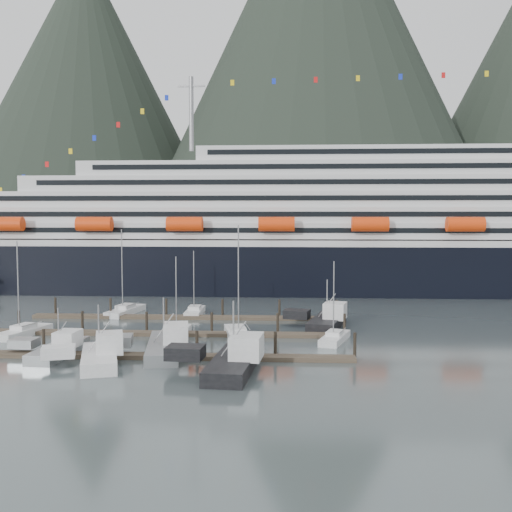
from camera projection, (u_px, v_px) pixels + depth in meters
The scene contains 17 objects.
ground at pixel (200, 340), 77.69m from camera, with size 1600.00×1600.00×0.00m, color #4B5859.
mountains at pixel (328, 80), 649.78m from camera, with size 870.00×440.00×420.00m.
cruise_ship at pixel (375, 235), 129.88m from camera, with size 210.00×30.40×50.30m.
dock_near at pixel (144, 355), 68.04m from camera, with size 48.18×2.28×3.20m.
dock_mid at pixel (167, 333), 80.99m from camera, with size 48.18×2.28×3.20m.
dock_far at pixel (184, 317), 93.94m from camera, with size 48.18×2.28×3.20m.
sailboat_a at pixel (24, 332), 80.75m from camera, with size 4.82×9.39×13.31m.
sailboat_c at pixel (178, 333), 80.35m from camera, with size 2.34×8.41×11.17m.
sailboat_d at pixel (238, 335), 78.96m from camera, with size 4.73×11.33×15.43m.
sailboat_e at pixel (126, 311), 98.45m from camera, with size 4.50×10.59×14.43m.
sailboat_f at pixel (195, 312), 97.80m from camera, with size 2.58×8.48×10.93m.
sailboat_h at pixel (335, 339), 76.88m from camera, with size 4.71×8.55×10.82m.
trawler_a at pixel (58, 348), 69.35m from camera, with size 8.15×11.28×6.07m.
trawler_b at pixel (98, 356), 65.09m from camera, with size 9.44×11.70×7.23m.
trawler_c at pixel (163, 346), 70.41m from camera, with size 10.43×14.61×7.26m.
trawler_d at pixel (232, 362), 62.37m from camera, with size 10.32×13.91×8.16m.
trawler_e at pixel (326, 321), 86.83m from camera, with size 9.70×12.35×7.67m.
Camera 1 is at (11.65, -76.22, 16.24)m, focal length 42.00 mm.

